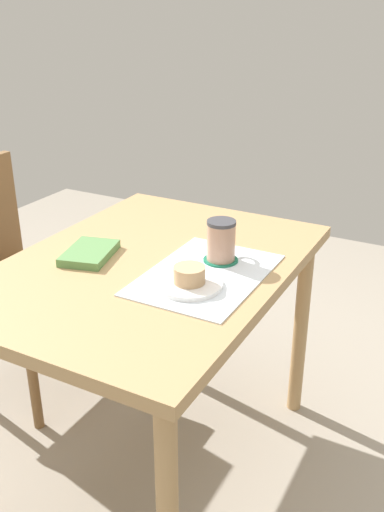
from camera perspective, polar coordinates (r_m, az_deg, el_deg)
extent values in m
cube|color=#9E9384|center=(2.04, -3.61, -19.52)|extent=(4.40, 4.40, 0.02)
cylinder|color=tan|center=(2.06, 10.80, -7.16)|extent=(0.05, 0.05, 0.68)
cylinder|color=tan|center=(2.30, -4.70, -3.28)|extent=(0.05, 0.05, 0.68)
cube|color=tan|center=(1.63, -4.25, -1.19)|extent=(1.03, 0.76, 0.04)
cylinder|color=brown|center=(2.30, -9.59, -7.40)|extent=(0.04, 0.04, 0.41)
cylinder|color=brown|center=(2.08, -15.61, -11.73)|extent=(0.04, 0.04, 0.41)
cylinder|color=brown|center=(2.51, -16.05, -5.19)|extent=(0.04, 0.04, 0.41)
cube|color=brown|center=(2.19, -16.51, -3.18)|extent=(0.42, 0.42, 0.04)
cube|color=white|center=(1.54, 1.31, -1.92)|extent=(0.43, 0.30, 0.00)
cylinder|color=white|center=(1.47, -0.26, -2.85)|extent=(0.17, 0.17, 0.01)
cylinder|color=tan|center=(1.46, -0.27, -1.87)|extent=(0.08, 0.08, 0.04)
cylinder|color=#196B4C|center=(1.62, 2.88, -0.39)|extent=(0.10, 0.10, 0.00)
cylinder|color=tan|center=(1.60, 2.92, 1.42)|extent=(0.08, 0.08, 0.11)
cylinder|color=#3D3D42|center=(1.58, 2.97, 3.37)|extent=(0.08, 0.08, 0.01)
torus|color=tan|center=(1.63, 3.56, 1.99)|extent=(0.06, 0.01, 0.06)
cube|color=#598C4C|center=(1.67, -10.21, 0.30)|extent=(0.21, 0.17, 0.02)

